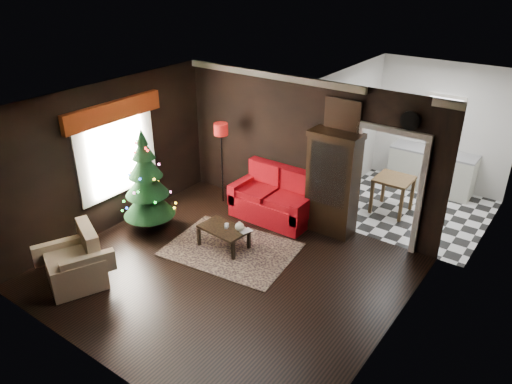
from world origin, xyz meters
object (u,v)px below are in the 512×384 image
Objects in this scene: wall_clock at (410,121)px; kitchen_table at (392,195)px; coffee_table at (224,237)px; armchair at (74,260)px; teapot at (240,227)px; loveseat at (274,195)px; floor_lamp at (222,166)px; curio_cabinet at (332,186)px; christmas_tree at (146,179)px.

wall_clock is 2.43m from kitchen_table.
coffee_table is at bearing -121.88° from kitchen_table.
kitchen_table is at bearing 83.62° from armchair.
teapot is at bearing -118.39° from kitchen_table.
wall_clock reaches higher than loveseat.
coffee_table is 3.76m from wall_clock.
coffee_table is (1.17, -1.40, -0.62)m from floor_lamp.
curio_cabinet reaches higher than teapot.
wall_clock is at bearing 8.53° from curio_cabinet.
coffee_table is at bearing -143.41° from wall_clock.
floor_lamp is at bearing 77.30° from christmas_tree.
armchair is 2.78× the size of wall_clock.
christmas_tree is at bearing 124.32° from armchair.
teapot is (0.30, 0.09, 0.28)m from coffee_table.
teapot is (1.47, -1.31, -0.34)m from floor_lamp.
kitchen_table is at bearing 58.12° from coffee_table.
coffee_table is (-1.27, -1.65, -0.74)m from curio_cabinet.
wall_clock reaches higher than floor_lamp.
floor_lamp is 0.99× the size of christmas_tree.
christmas_tree is 1.80m from coffee_table.
armchair is (-0.04, -3.63, -0.37)m from floor_lamp.
loveseat is at bearing 85.34° from coffee_table.
loveseat is 3.04m from wall_clock.
armchair is (0.35, -1.91, -0.59)m from christmas_tree.
christmas_tree is 5.79× the size of wall_clock.
curio_cabinet reaches higher than loveseat.
floor_lamp reaches higher than kitchen_table.
christmas_tree is 2.08× the size of armchair.
curio_cabinet reaches higher than floor_lamp.
teapot is at bearing 81.06° from armchair.
curio_cabinet is at bearing 81.57° from armchair.
teapot is at bearing 12.35° from christmas_tree.
kitchen_table is at bearing 113.75° from wall_clock.
floor_lamp is 2.00m from teapot.
wall_clock is at bearing 71.96° from armchair.
curio_cabinet is 10.27× the size of teapot.
teapot is (0.18, -1.34, -0.01)m from loveseat.
coffee_table is 2.70× the size of wall_clock.
coffee_table is (1.55, 0.32, -0.84)m from christmas_tree.
kitchen_table is at bearing 42.51° from loveseat.
loveseat is at bearing 97.74° from teapot.
christmas_tree is 10.02× the size of teapot.
loveseat is 0.93× the size of floor_lamp.
christmas_tree is 2.47× the size of kitchen_table.
christmas_tree is 1.98m from teapot.
teapot is 3.40m from kitchen_table.
loveseat is 1.47m from coffee_table.
wall_clock is at bearing -66.25° from kitchen_table.
kitchen_table is at bearing 44.39° from christmas_tree.
floor_lamp reaches higher than armchair.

